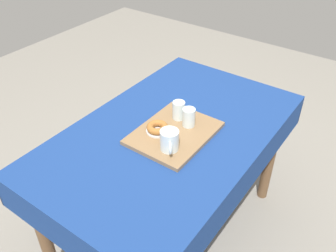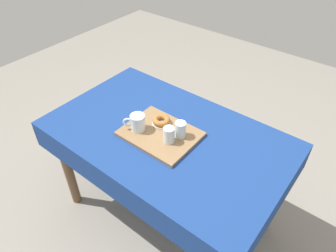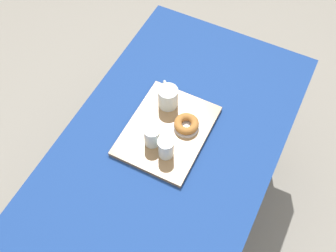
{
  "view_description": "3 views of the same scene",
  "coord_description": "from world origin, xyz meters",
  "px_view_note": "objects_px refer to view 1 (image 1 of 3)",
  "views": [
    {
      "loc": [
        1.16,
        0.82,
        1.84
      ],
      "look_at": [
        0.02,
        -0.0,
        0.81
      ],
      "focal_mm": 38.8,
      "sensor_mm": 36.0,
      "label": 1
    },
    {
      "loc": [
        -0.83,
        1.04,
        1.94
      ],
      "look_at": [
        -0.01,
        0.0,
        0.83
      ],
      "focal_mm": 32.97,
      "sensor_mm": 36.0,
      "label": 2
    },
    {
      "loc": [
        -0.78,
        -0.37,
        2.23
      ],
      "look_at": [
        0.02,
        0.03,
        0.81
      ],
      "focal_mm": 43.39,
      "sensor_mm": 36.0,
      "label": 3
    }
  ],
  "objects_px": {
    "serving_tray": "(174,133)",
    "water_glass_near": "(179,111)",
    "water_glass_far": "(189,118)",
    "donut_plate_left": "(158,131)",
    "dining_table": "(171,146)",
    "sugar_donut_left": "(157,127)",
    "tea_mug_left": "(169,141)"
  },
  "relations": [
    {
      "from": "serving_tray",
      "to": "water_glass_near",
      "type": "relative_size",
      "value": 4.47
    },
    {
      "from": "dining_table",
      "to": "serving_tray",
      "type": "bearing_deg",
      "value": 62.62
    },
    {
      "from": "serving_tray",
      "to": "dining_table",
      "type": "bearing_deg",
      "value": -117.38
    },
    {
      "from": "serving_tray",
      "to": "water_glass_near",
      "type": "bearing_deg",
      "value": -155.78
    },
    {
      "from": "water_glass_near",
      "to": "donut_plate_left",
      "type": "height_order",
      "value": "water_glass_near"
    },
    {
      "from": "tea_mug_left",
      "to": "water_glass_near",
      "type": "height_order",
      "value": "tea_mug_left"
    },
    {
      "from": "serving_tray",
      "to": "water_glass_far",
      "type": "bearing_deg",
      "value": 162.18
    },
    {
      "from": "water_glass_far",
      "to": "dining_table",
      "type": "bearing_deg",
      "value": -42.92
    },
    {
      "from": "serving_tray",
      "to": "donut_plate_left",
      "type": "xyz_separation_m",
      "value": [
        0.05,
        -0.07,
        0.01
      ]
    },
    {
      "from": "tea_mug_left",
      "to": "donut_plate_left",
      "type": "bearing_deg",
      "value": -120.89
    },
    {
      "from": "water_glass_near",
      "to": "donut_plate_left",
      "type": "xyz_separation_m",
      "value": [
        0.15,
        -0.02,
        -0.04
      ]
    },
    {
      "from": "dining_table",
      "to": "water_glass_near",
      "type": "bearing_deg",
      "value": -171.4
    },
    {
      "from": "serving_tray",
      "to": "sugar_donut_left",
      "type": "distance_m",
      "value": 0.09
    },
    {
      "from": "water_glass_near",
      "to": "water_glass_far",
      "type": "distance_m",
      "value": 0.08
    },
    {
      "from": "tea_mug_left",
      "to": "water_glass_far",
      "type": "bearing_deg",
      "value": -171.7
    },
    {
      "from": "water_glass_near",
      "to": "sugar_donut_left",
      "type": "bearing_deg",
      "value": -6.9
    },
    {
      "from": "tea_mug_left",
      "to": "water_glass_far",
      "type": "xyz_separation_m",
      "value": [
        -0.2,
        -0.03,
        -0.0
      ]
    },
    {
      "from": "tea_mug_left",
      "to": "donut_plate_left",
      "type": "distance_m",
      "value": 0.15
    },
    {
      "from": "water_glass_far",
      "to": "serving_tray",
      "type": "bearing_deg",
      "value": -17.82
    },
    {
      "from": "serving_tray",
      "to": "sugar_donut_left",
      "type": "xyz_separation_m",
      "value": [
        0.05,
        -0.07,
        0.03
      ]
    },
    {
      "from": "dining_table",
      "to": "sugar_donut_left",
      "type": "xyz_separation_m",
      "value": [
        0.06,
        -0.03,
        0.14
      ]
    },
    {
      "from": "water_glass_near",
      "to": "sugar_donut_left",
      "type": "height_order",
      "value": "water_glass_near"
    },
    {
      "from": "water_glass_near",
      "to": "donut_plate_left",
      "type": "distance_m",
      "value": 0.16
    },
    {
      "from": "serving_tray",
      "to": "water_glass_far",
      "type": "height_order",
      "value": "water_glass_far"
    },
    {
      "from": "dining_table",
      "to": "sugar_donut_left",
      "type": "bearing_deg",
      "value": -26.34
    },
    {
      "from": "dining_table",
      "to": "sugar_donut_left",
      "type": "height_order",
      "value": "sugar_donut_left"
    },
    {
      "from": "water_glass_far",
      "to": "sugar_donut_left",
      "type": "relative_size",
      "value": 0.89
    },
    {
      "from": "dining_table",
      "to": "water_glass_far",
      "type": "relative_size",
      "value": 15.0
    },
    {
      "from": "tea_mug_left",
      "to": "donut_plate_left",
      "type": "relative_size",
      "value": 1.03
    },
    {
      "from": "dining_table",
      "to": "tea_mug_left",
      "type": "distance_m",
      "value": 0.23
    },
    {
      "from": "serving_tray",
      "to": "water_glass_far",
      "type": "distance_m",
      "value": 0.1
    },
    {
      "from": "serving_tray",
      "to": "donut_plate_left",
      "type": "distance_m",
      "value": 0.08
    }
  ]
}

